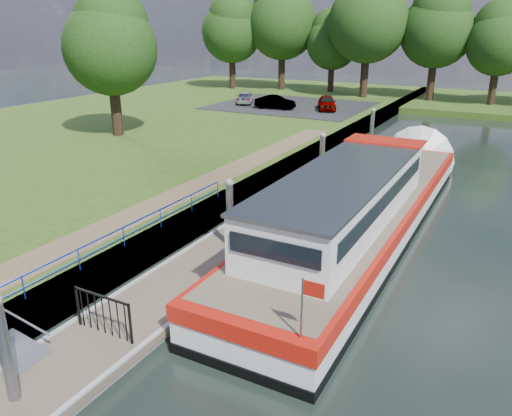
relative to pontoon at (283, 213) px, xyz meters
The scene contains 15 objects.
ground 13.00m from the pontoon, 90.00° to the right, with size 160.00×160.00×0.00m, color black.
riverbank 18.11m from the pontoon, behind, with size 32.00×90.00×0.78m, color #2D4814.
bank_edge 3.25m from the pontoon, 141.89° to the left, with size 1.10×90.00×0.78m, color #473D2D.
footpath 6.69m from the pontoon, 131.35° to the right, with size 1.60×40.00×0.05m, color brown.
carpark 27.32m from the pontoon, 113.75° to the left, with size 14.00×12.00×0.06m, color black.
blue_fence 10.43m from the pontoon, 105.38° to the right, with size 0.04×18.04×0.72m.
pontoon is the anchor object (origin of this frame).
mooring_piles 1.10m from the pontoon, ahead, with size 0.30×27.30×3.55m.
gate_panel 10.84m from the pontoon, 90.00° to the right, with size 1.85×0.05×1.15m.
barge 3.71m from the pontoon, ahead, with size 4.36×21.15×4.78m.
horizon_trees 36.55m from the pontoon, 92.58° to the left, with size 54.38×10.03×12.87m.
bank_tree_a 18.78m from the pontoon, 156.11° to the left, with size 6.12×6.12×9.72m.
car_a 24.97m from the pontoon, 106.43° to the left, with size 1.51×3.76×1.28m, color #999999.
car_b 25.05m from the pontoon, 117.07° to the left, with size 1.26×3.63×1.19m, color #999999.
car_c 28.44m from the pontoon, 122.76° to the left, with size 1.52×3.73×1.08m, color #999999.
Camera 1 is at (8.68, -5.67, 7.94)m, focal length 35.00 mm.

